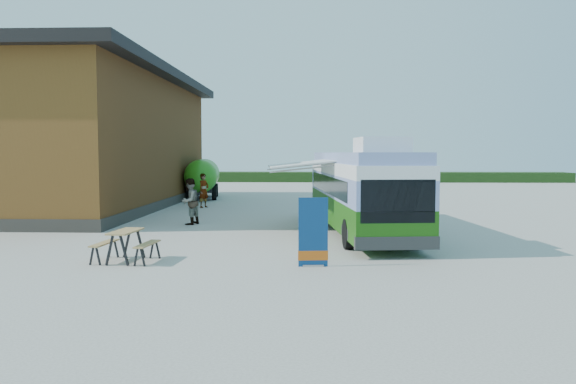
{
  "coord_description": "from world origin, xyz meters",
  "views": [
    {
      "loc": [
        1.45,
        -20.71,
        3.01
      ],
      "look_at": [
        0.51,
        2.3,
        1.4
      ],
      "focal_mm": 35.0,
      "sensor_mm": 36.0,
      "label": 1
    }
  ],
  "objects_px": {
    "person_a": "(204,191)",
    "slurry_tanker": "(203,176)",
    "person_b": "(189,201)",
    "picnic_table": "(126,238)",
    "bus": "(360,188)",
    "banner": "(313,238)"
  },
  "relations": [
    {
      "from": "picnic_table",
      "to": "slurry_tanker",
      "type": "height_order",
      "value": "slurry_tanker"
    },
    {
      "from": "bus",
      "to": "picnic_table",
      "type": "distance_m",
      "value": 9.33
    },
    {
      "from": "picnic_table",
      "to": "bus",
      "type": "bearing_deg",
      "value": 46.32
    },
    {
      "from": "picnic_table",
      "to": "person_a",
      "type": "relative_size",
      "value": 0.87
    },
    {
      "from": "bus",
      "to": "picnic_table",
      "type": "bearing_deg",
      "value": -144.67
    },
    {
      "from": "person_b",
      "to": "slurry_tanker",
      "type": "bearing_deg",
      "value": -148.58
    },
    {
      "from": "person_b",
      "to": "person_a",
      "type": "bearing_deg",
      "value": -151.01
    },
    {
      "from": "bus",
      "to": "person_a",
      "type": "height_order",
      "value": "bus"
    },
    {
      "from": "person_a",
      "to": "person_b",
      "type": "distance_m",
      "value": 7.35
    },
    {
      "from": "slurry_tanker",
      "to": "picnic_table",
      "type": "bearing_deg",
      "value": -92.14
    },
    {
      "from": "bus",
      "to": "person_a",
      "type": "xyz_separation_m",
      "value": [
        -7.74,
        9.27,
        -0.73
      ]
    },
    {
      "from": "banner",
      "to": "bus",
      "type": "bearing_deg",
      "value": 68.76
    },
    {
      "from": "bus",
      "to": "person_b",
      "type": "xyz_separation_m",
      "value": [
        -6.94,
        1.96,
        -0.7
      ]
    },
    {
      "from": "bus",
      "to": "banner",
      "type": "height_order",
      "value": "bus"
    },
    {
      "from": "person_b",
      "to": "slurry_tanker",
      "type": "xyz_separation_m",
      "value": [
        -2.07,
        13.58,
        0.52
      ]
    },
    {
      "from": "picnic_table",
      "to": "person_a",
      "type": "bearing_deg",
      "value": 97.86
    },
    {
      "from": "picnic_table",
      "to": "banner",
      "type": "bearing_deg",
      "value": 0.13
    },
    {
      "from": "slurry_tanker",
      "to": "person_b",
      "type": "bearing_deg",
      "value": -88.87
    },
    {
      "from": "banner",
      "to": "person_a",
      "type": "distance_m",
      "value": 16.92
    },
    {
      "from": "bus",
      "to": "person_b",
      "type": "relative_size",
      "value": 5.95
    },
    {
      "from": "person_a",
      "to": "slurry_tanker",
      "type": "bearing_deg",
      "value": 43.0
    },
    {
      "from": "person_a",
      "to": "bus",
      "type": "bearing_deg",
      "value": -108.58
    }
  ]
}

